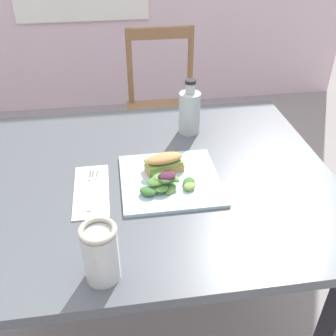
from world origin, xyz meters
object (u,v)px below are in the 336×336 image
Objects in this scene: chair_wooden_far at (164,111)px; sandwich_half_front at (164,162)px; bottle_cold_brew at (189,114)px; plate_lunch at (170,180)px; fork_on_napkin at (92,186)px; dining_table at (132,208)px; mason_jar_iced_tea at (101,255)px.

chair_wooden_far is 7.22× the size of sandwich_half_front.
sandwich_half_front is at bearing -116.88° from bottle_cold_brew.
sandwich_half_front reaches higher than plate_lunch.
chair_wooden_far is 4.68× the size of fork_on_napkin.
dining_table is 6.28× the size of bottle_cold_brew.
sandwich_half_front is at bearing 1.49° from dining_table.
fork_on_napkin is at bearing -160.80° from dining_table.
dining_table is at bearing 19.20° from fork_on_napkin.
chair_wooden_far is 3.04× the size of plate_lunch.
mason_jar_iced_tea is (-0.32, -1.37, 0.36)m from chair_wooden_far.
sandwich_half_front is (0.10, 0.00, 0.16)m from dining_table.
mason_jar_iced_tea is (-0.20, -0.32, 0.06)m from plate_lunch.
fork_on_napkin is 0.33m from mason_jar_iced_tea.
dining_table is at bearing -103.45° from chair_wooden_far.
chair_wooden_far is 1.14m from fork_on_napkin.
dining_table is 0.18m from plate_lunch.
mason_jar_iced_tea is at bearing -121.37° from plate_lunch.
bottle_cold_brew is at bearing 63.12° from mason_jar_iced_tea.
fork_on_napkin is at bearing 95.19° from mason_jar_iced_tea.
fork_on_napkin is (-0.35, -1.04, 0.30)m from chair_wooden_far.
sandwich_half_front is 0.65× the size of fork_on_napkin.
chair_wooden_far is 1.06m from sandwich_half_front.
fork_on_napkin is 0.45m from bottle_cold_brew.
fork_on_napkin is at bearing 179.38° from plate_lunch.
plate_lunch is at bearing -19.71° from dining_table.
dining_table is 8.67× the size of mason_jar_iced_tea.
chair_wooden_far reaches higher than sandwich_half_front.
chair_wooden_far is 6.19× the size of mason_jar_iced_tea.
plate_lunch is at bearing -76.00° from sandwich_half_front.
bottle_cold_brew is at bearing 39.95° from fork_on_napkin.
mason_jar_iced_tea is (-0.31, -0.61, -0.01)m from bottle_cold_brew.
plate_lunch reaches higher than fork_on_napkin.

